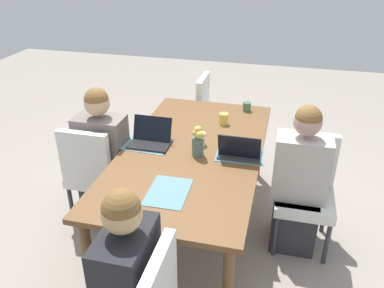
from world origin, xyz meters
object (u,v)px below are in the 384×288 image
(flower_vase, at_px, (198,142))
(laptop_near_left_mid, at_px, (240,152))
(person_near_left_mid, at_px, (298,187))
(person_far_left_far, at_px, (104,163))
(laptop_far_left_far, at_px, (151,139))
(coffee_mug_near_right, at_px, (200,139))
(chair_near_left_mid, at_px, (306,186))
(dining_table, at_px, (192,157))
(chair_head_right_right_near, at_px, (213,113))
(coffee_mug_near_left, at_px, (224,119))
(coffee_mug_centre_left, at_px, (247,107))
(chair_far_left_far, at_px, (94,170))

(flower_vase, height_order, laptop_near_left_mid, flower_vase)
(person_near_left_mid, relative_size, person_far_left_far, 1.00)
(laptop_far_left_far, bearing_deg, coffee_mug_near_right, -77.08)
(person_far_left_far, distance_m, laptop_near_left_mid, 1.16)
(laptop_near_left_mid, bearing_deg, person_far_left_far, 90.19)
(person_far_left_far, bearing_deg, laptop_near_left_mid, -89.81)
(person_far_left_far, bearing_deg, chair_near_left_mid, -86.51)
(chair_near_left_mid, distance_m, laptop_near_left_mid, 0.60)
(dining_table, xyz_separation_m, chair_head_right_right_near, (1.31, 0.09, -0.17))
(dining_table, xyz_separation_m, coffee_mug_near_left, (0.53, -0.16, 0.12))
(chair_near_left_mid, height_order, laptop_near_left_mid, laptop_near_left_mid)
(flower_vase, bearing_deg, coffee_mug_centre_left, -14.66)
(chair_near_left_mid, height_order, coffee_mug_near_right, chair_near_left_mid)
(chair_head_right_right_near, height_order, coffee_mug_near_left, chair_head_right_right_near)
(person_near_left_mid, distance_m, coffee_mug_near_right, 0.84)
(coffee_mug_near_left, bearing_deg, coffee_mug_near_right, 165.11)
(chair_far_left_far, distance_m, laptop_far_left_far, 0.57)
(flower_vase, bearing_deg, laptop_near_left_mid, -80.15)
(chair_far_left_far, bearing_deg, person_near_left_mid, -86.51)
(person_near_left_mid, bearing_deg, coffee_mug_centre_left, 30.30)
(flower_vase, bearing_deg, chair_far_left_far, 91.59)
(person_near_left_mid, relative_size, chair_far_left_far, 1.33)
(coffee_mug_near_right, bearing_deg, chair_near_left_mid, -91.94)
(chair_near_left_mid, bearing_deg, coffee_mug_near_right, 88.06)
(flower_vase, relative_size, coffee_mug_near_right, 2.39)
(flower_vase, bearing_deg, coffee_mug_near_left, -8.47)
(chair_head_right_right_near, relative_size, coffee_mug_centre_left, 10.43)
(chair_head_right_right_near, distance_m, laptop_far_left_far, 1.35)
(dining_table, height_order, coffee_mug_centre_left, coffee_mug_centre_left)
(chair_far_left_far, bearing_deg, flower_vase, -88.41)
(chair_head_right_right_near, bearing_deg, chair_near_left_mid, -141.49)
(person_far_left_far, relative_size, laptop_far_left_far, 3.73)
(chair_head_right_right_near, relative_size, laptop_near_left_mid, 2.81)
(chair_head_right_right_near, bearing_deg, flower_vase, -173.65)
(chair_near_left_mid, distance_m, coffee_mug_near_right, 0.90)
(person_far_left_far, bearing_deg, dining_table, -87.70)
(person_far_left_far, height_order, flower_vase, person_far_left_far)
(laptop_near_left_mid, xyz_separation_m, laptop_far_left_far, (0.04, 0.72, -0.00))
(laptop_near_left_mid, relative_size, laptop_far_left_far, 1.00)
(dining_table, relative_size, laptop_far_left_far, 6.39)
(coffee_mug_near_left, bearing_deg, laptop_far_left_far, 136.13)
(person_far_left_far, xyz_separation_m, coffee_mug_near_right, (0.13, -0.80, 0.27))
(person_near_left_mid, xyz_separation_m, coffee_mug_near_right, (0.10, 0.79, 0.27))
(flower_vase, height_order, coffee_mug_near_right, flower_vase)
(chair_near_left_mid, bearing_deg, dining_table, 94.49)
(person_near_left_mid, xyz_separation_m, laptop_near_left_mid, (-0.02, 0.46, 0.26))
(chair_near_left_mid, height_order, coffee_mug_near_left, chair_near_left_mid)
(coffee_mug_near_left, bearing_deg, flower_vase, 171.53)
(chair_head_right_right_near, relative_size, coffee_mug_near_right, 8.78)
(chair_far_left_far, bearing_deg, laptop_near_left_mid, -86.24)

